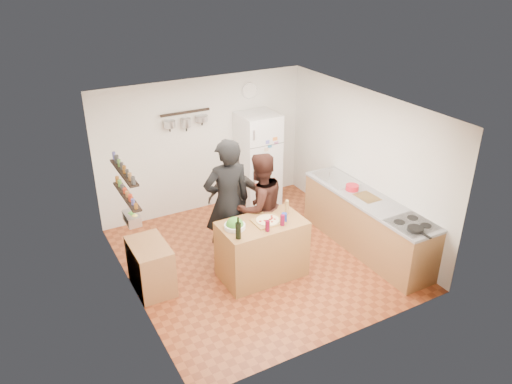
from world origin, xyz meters
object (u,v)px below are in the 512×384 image
wine_bottle (238,231)px  person_left (228,202)px  salad_bowl (235,226)px  pepper_mill (287,208)px  person_back (235,199)px  prep_island (262,249)px  counter_run (366,224)px  wall_clock (249,91)px  person_center (260,207)px  red_bowl (352,188)px  salt_canister (284,217)px  skillet (415,229)px  fridge (258,160)px  side_table (151,266)px

wine_bottle → person_left: size_ratio=0.12×
salad_bowl → wine_bottle: wine_bottle is taller
pepper_mill → person_back: bearing=106.9°
prep_island → pepper_mill: size_ratio=6.46×
counter_run → wall_clock: wall_clock is taller
person_center → wall_clock: wall_clock is taller
salad_bowl → red_bowl: red_bowl is taller
salad_bowl → salt_canister: size_ratio=2.32×
person_center → red_bowl: (1.59, -0.28, 0.08)m
person_back → red_bowl: size_ratio=7.15×
person_center → skillet: size_ratio=7.68×
salt_canister → skillet: bearing=-37.4°
pepper_mill → person_center: size_ratio=0.11×
pepper_mill → prep_island: bearing=-173.7°
person_back → pepper_mill: bearing=127.2°
fridge → wall_clock: bearing=90.0°
person_back → wall_clock: (1.00, 1.36, 1.38)m
red_bowl → fridge: 2.06m
side_table → pepper_mill: bearing=-12.5°
prep_island → counter_run: (1.87, -0.15, -0.01)m
salad_bowl → fridge: bearing=53.7°
salad_bowl → person_center: person_center is taller
pepper_mill → wall_clock: wall_clock is taller
person_back → person_center: bearing=120.7°
salad_bowl → prep_island: bearing=-6.8°
pepper_mill → salt_canister: bearing=-131.4°
salad_bowl → side_table: 1.36m
pepper_mill → wine_bottle: bearing=-164.1°
pepper_mill → person_left: 0.91m
counter_run → wall_clock: 3.22m
salt_canister → fridge: bearing=70.1°
prep_island → person_center: person_center is taller
prep_island → person_center: bearing=64.4°
person_back → fridge: 1.44m
fridge → side_table: fridge is taller
salt_canister → red_bowl: bearing=12.6°
person_center → counter_run: 1.81m
prep_island → person_left: (-0.25, 0.63, 0.57)m
salt_canister → counter_run: 1.66m
salt_canister → fridge: size_ratio=0.07×
prep_island → wall_clock: wall_clock is taller
person_left → fridge: size_ratio=1.13×
wine_bottle → pepper_mill: (0.95, 0.27, -0.02)m
pepper_mill → red_bowl: size_ratio=0.90×
salt_canister → fridge: 2.42m
salad_bowl → side_table: salad_bowl is taller
prep_island → red_bowl: bearing=6.9°
fridge → salt_canister: bearing=-109.9°
pepper_mill → wall_clock: bearing=74.5°
pepper_mill → person_back: person_back is taller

